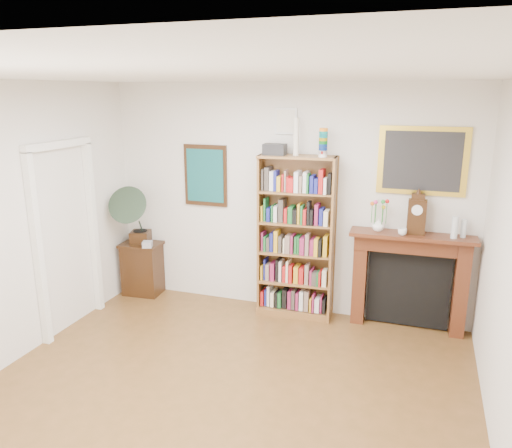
{
  "coord_description": "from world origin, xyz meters",
  "views": [
    {
      "loc": [
        1.59,
        -3.25,
        2.7
      ],
      "look_at": [
        -0.07,
        1.6,
        1.32
      ],
      "focal_mm": 35.0,
      "sensor_mm": 36.0,
      "label": 1
    }
  ],
  "objects": [
    {
      "name": "bottle_left",
      "position": [
        1.94,
        2.31,
        1.27
      ],
      "size": [
        0.07,
        0.07,
        0.24
      ],
      "primitive_type": "cylinder",
      "color": "silver",
      "rests_on": "fireplace"
    },
    {
      "name": "door_casing",
      "position": [
        -2.21,
        1.2,
        1.26
      ],
      "size": [
        0.08,
        1.02,
        2.17
      ],
      "color": "white",
      "rests_on": "left_wall"
    },
    {
      "name": "gilt_painting",
      "position": [
        1.55,
        2.48,
        1.95
      ],
      "size": [
        0.95,
        0.04,
        0.75
      ],
      "color": "gold",
      "rests_on": "back_wall"
    },
    {
      "name": "teacup",
      "position": [
        1.41,
        2.26,
        1.19
      ],
      "size": [
        0.1,
        0.1,
        0.08
      ],
      "primitive_type": "imported",
      "rotation": [
        0.0,
        0.0,
        -0.01
      ],
      "color": "white",
      "rests_on": "fireplace"
    },
    {
      "name": "flower_vase",
      "position": [
        1.14,
        2.35,
        1.22
      ],
      "size": [
        0.16,
        0.16,
        0.14
      ],
      "primitive_type": "imported",
      "rotation": [
        0.0,
        0.0,
        0.21
      ],
      "color": "white",
      "rests_on": "fireplace"
    },
    {
      "name": "side_cabinet",
      "position": [
        -1.94,
        2.29,
        0.36
      ],
      "size": [
        0.55,
        0.42,
        0.72
      ],
      "primitive_type": "cube",
      "rotation": [
        0.0,
        0.0,
        0.07
      ],
      "color": "black",
      "rests_on": "floor"
    },
    {
      "name": "bottle_right",
      "position": [
        2.04,
        2.38,
        1.25
      ],
      "size": [
        0.06,
        0.06,
        0.2
      ],
      "primitive_type": "cylinder",
      "color": "silver",
      "rests_on": "fireplace"
    },
    {
      "name": "teal_poster",
      "position": [
        -1.05,
        2.48,
        1.65
      ],
      "size": [
        0.58,
        0.04,
        0.78
      ],
      "color": "black",
      "rests_on": "back_wall"
    },
    {
      "name": "fireplace",
      "position": [
        1.52,
        2.4,
        0.68
      ],
      "size": [
        1.38,
        0.37,
        1.15
      ],
      "rotation": [
        0.0,
        0.0,
        0.03
      ],
      "color": "#481D10",
      "rests_on": "floor"
    },
    {
      "name": "room",
      "position": [
        0.0,
        0.0,
        1.4
      ],
      "size": [
        4.51,
        5.01,
        2.81
      ],
      "color": "brown",
      "rests_on": "ground"
    },
    {
      "name": "cd_stack",
      "position": [
        -1.76,
        2.16,
        0.76
      ],
      "size": [
        0.15,
        0.15,
        0.08
      ],
      "primitive_type": "cube",
      "rotation": [
        0.0,
        0.0,
        0.34
      ],
      "color": "silver",
      "rests_on": "side_cabinet"
    },
    {
      "name": "small_picture",
      "position": [
        0.0,
        2.48,
        2.35
      ],
      "size": [
        0.26,
        0.04,
        0.3
      ],
      "color": "white",
      "rests_on": "back_wall"
    },
    {
      "name": "gramophone",
      "position": [
        -1.97,
        2.2,
        1.17
      ],
      "size": [
        0.63,
        0.72,
        0.81
      ],
      "rotation": [
        0.0,
        0.0,
        0.26
      ],
      "color": "black",
      "rests_on": "side_cabinet"
    },
    {
      "name": "bookshelf",
      "position": [
        0.19,
        2.32,
        1.1
      ],
      "size": [
        0.93,
        0.39,
        2.27
      ],
      "rotation": [
        0.0,
        0.0,
        0.08
      ],
      "color": "brown",
      "rests_on": "floor"
    },
    {
      "name": "mantel_clock",
      "position": [
        1.54,
        2.35,
        1.37
      ],
      "size": [
        0.2,
        0.12,
        0.46
      ],
      "rotation": [
        0.0,
        0.0,
        0.01
      ],
      "color": "black",
      "rests_on": "fireplace"
    }
  ]
}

